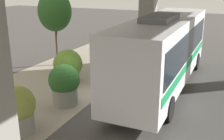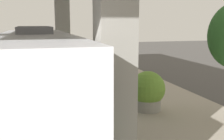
% 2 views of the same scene
% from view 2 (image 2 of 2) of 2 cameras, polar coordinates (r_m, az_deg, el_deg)
% --- Properties ---
extents(ground_plane, '(80.00, 80.00, 0.00)m').
position_cam_2_polar(ground_plane, '(13.54, -4.78, -7.02)').
color(ground_plane, '#474442').
rests_on(ground_plane, ground).
extents(sidewalk_strip, '(6.00, 40.00, 0.02)m').
position_cam_2_polar(sidewalk_strip, '(14.38, 7.10, -6.02)').
color(sidewalk_strip, gray).
rests_on(sidewalk_strip, ground).
extents(bus, '(2.53, 10.74, 3.73)m').
position_cam_2_polar(bus, '(9.98, -15.06, -1.43)').
color(bus, silver).
rests_on(bus, ground).
extents(fire_hydrant, '(0.48, 0.23, 1.04)m').
position_cam_2_polar(fire_hydrant, '(18.34, -5.15, -0.91)').
color(fire_hydrant, red).
rests_on(fire_hydrant, ground).
extents(planter_front, '(1.31, 1.31, 1.73)m').
position_cam_2_polar(planter_front, '(16.95, -3.29, -0.56)').
color(planter_front, gray).
rests_on(planter_front, ground).
extents(planter_middle, '(1.53, 1.53, 1.77)m').
position_cam_2_polar(planter_middle, '(12.51, 7.26, -4.32)').
color(planter_middle, gray).
rests_on(planter_middle, ground).
extents(planter_back, '(1.34, 1.34, 1.81)m').
position_cam_2_polar(planter_back, '(14.35, -1.75, -2.19)').
color(planter_back, gray).
rests_on(planter_back, ground).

